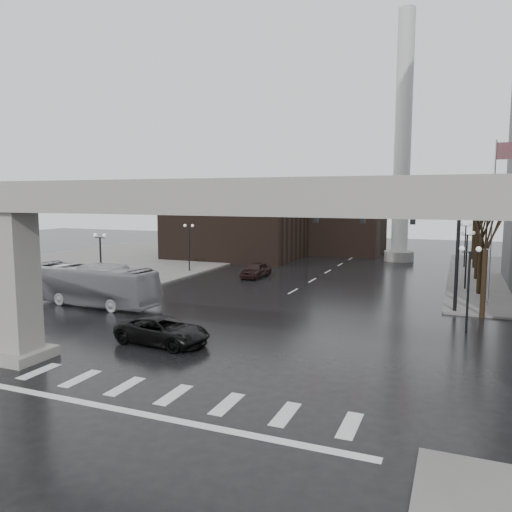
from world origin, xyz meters
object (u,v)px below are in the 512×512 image
at_px(pickup_truck, 163,331).
at_px(city_bus, 92,285).
at_px(signal_mast_arm, 401,227).
at_px(far_car, 256,270).

relative_size(pickup_truck, city_bus, 0.49).
relative_size(signal_mast_arm, pickup_truck, 2.26).
distance_m(pickup_truck, city_bus, 12.01).
bearing_deg(city_bus, far_car, -17.04).
height_order(signal_mast_arm, far_car, signal_mast_arm).
distance_m(pickup_truck, far_car, 22.93).
bearing_deg(far_car, signal_mast_arm, -26.80).
bearing_deg(signal_mast_arm, far_car, 149.38).
xyz_separation_m(city_bus, far_car, (6.39, 16.27, -0.78)).
bearing_deg(pickup_truck, signal_mast_arm, -32.62).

